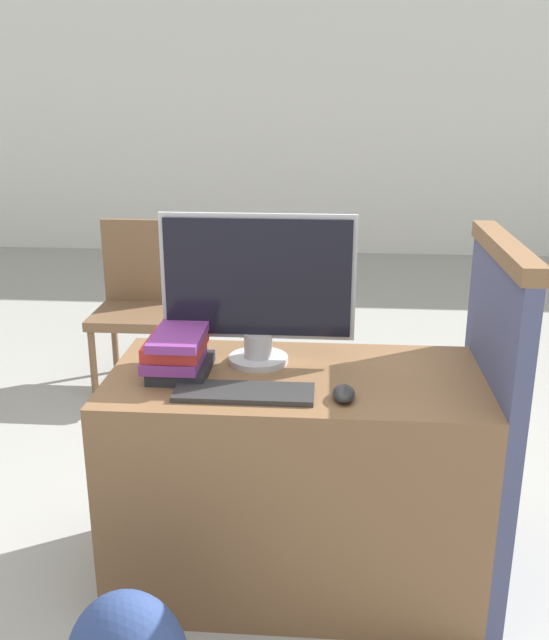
{
  "coord_description": "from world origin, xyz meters",
  "views": [
    {
      "loc": [
        0.09,
        -1.71,
        1.56
      ],
      "look_at": [
        -0.06,
        0.26,
        0.91
      ],
      "focal_mm": 40.0,
      "sensor_mm": 36.0,
      "label": 1
    }
  ],
  "objects_px": {
    "far_chair": "(140,297)",
    "book_stack": "(177,353)",
    "keyboard": "(244,393)",
    "monitor": "(258,288)",
    "mouse": "(344,393)"
  },
  "relations": [
    {
      "from": "keyboard",
      "to": "book_stack",
      "type": "bearing_deg",
      "value": 146.83
    },
    {
      "from": "monitor",
      "to": "far_chair",
      "type": "distance_m",
      "value": 1.75
    },
    {
      "from": "mouse",
      "to": "far_chair",
      "type": "xyz_separation_m",
      "value": [
        -1.06,
        1.76,
        -0.26
      ]
    },
    {
      "from": "keyboard",
      "to": "book_stack",
      "type": "distance_m",
      "value": 0.27
    },
    {
      "from": "monitor",
      "to": "book_stack",
      "type": "bearing_deg",
      "value": -153.84
    },
    {
      "from": "keyboard",
      "to": "monitor",
      "type": "bearing_deg",
      "value": 86.56
    },
    {
      "from": "mouse",
      "to": "book_stack",
      "type": "xyz_separation_m",
      "value": [
        -0.5,
        0.15,
        0.05
      ]
    },
    {
      "from": "keyboard",
      "to": "mouse",
      "type": "xyz_separation_m",
      "value": [
        0.28,
        -0.01,
        0.01
      ]
    },
    {
      "from": "monitor",
      "to": "keyboard",
      "type": "distance_m",
      "value": 0.35
    },
    {
      "from": "far_chair",
      "to": "book_stack",
      "type": "bearing_deg",
      "value": -99.21
    },
    {
      "from": "book_stack",
      "to": "mouse",
      "type": "bearing_deg",
      "value": -16.8
    },
    {
      "from": "monitor",
      "to": "mouse",
      "type": "xyz_separation_m",
      "value": [
        0.27,
        -0.27,
        -0.23
      ]
    },
    {
      "from": "monitor",
      "to": "mouse",
      "type": "relative_size",
      "value": 5.68
    },
    {
      "from": "far_chair",
      "to": "keyboard",
      "type": "bearing_deg",
      "value": -94.4
    },
    {
      "from": "monitor",
      "to": "book_stack",
      "type": "relative_size",
      "value": 2.33
    }
  ]
}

